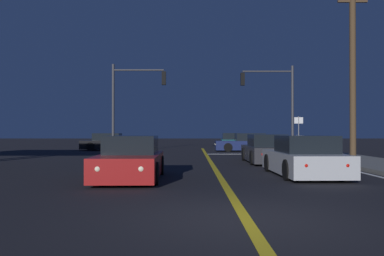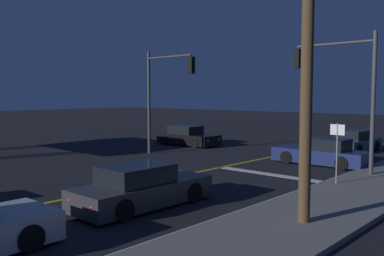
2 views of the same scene
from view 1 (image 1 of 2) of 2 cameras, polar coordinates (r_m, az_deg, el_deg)
ground_plane at (r=7.14m, az=7.21°, el=-12.40°), size 160.00×160.00×0.00m
sidewalk_right at (r=19.29m, az=24.12°, el=-4.61°), size 3.20×38.15×0.15m
lane_line_center at (r=17.61m, az=2.72°, el=-5.28°), size 0.20×36.03×0.01m
lane_line_edge_right at (r=18.61m, az=18.91°, el=-5.00°), size 0.16×36.03×0.01m
stop_bar at (r=26.91m, az=7.50°, el=-3.62°), size 5.43×0.50×0.01m
car_parked_curb_navy at (r=30.88m, az=7.45°, el=-2.15°), size 4.69×1.83×1.34m
car_side_waiting_charcoal at (r=19.65m, az=10.06°, el=-3.09°), size 1.89×4.66×1.34m
car_distant_tail_silver at (r=14.16m, az=15.11°, el=-4.09°), size 2.05×4.62×1.34m
car_mid_block_teal at (r=36.68m, az=5.19°, el=-1.89°), size 1.95×4.25×1.34m
car_far_approaching_black at (r=32.76m, az=-11.61°, el=-2.05°), size 4.58×1.92×1.34m
car_following_oncoming_red at (r=12.83m, az=-8.76°, el=-4.48°), size 1.95×4.48×1.34m
traffic_signal_near_right at (r=29.62m, az=11.18°, el=4.55°), size 3.77×0.28×6.14m
traffic_signal_far_left at (r=27.94m, az=-8.64°, el=4.68°), size 3.65×0.28×6.03m
utility_pole_right at (r=22.70m, az=21.26°, el=8.37°), size 1.80×0.31×9.56m
street_sign_corner at (r=27.00m, az=14.42°, el=-0.13°), size 0.56×0.06×2.44m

